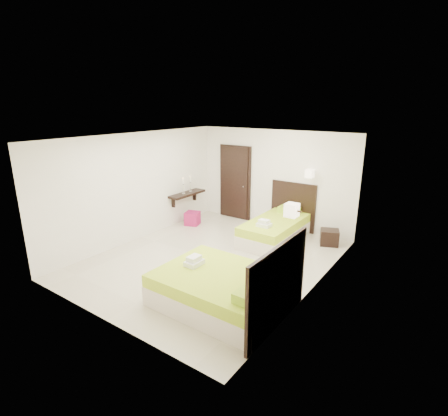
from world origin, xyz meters
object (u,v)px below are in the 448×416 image
Objects in this scene: bed_double at (226,288)px; bed_single at (276,228)px; nightstand at (329,237)px; ottoman at (192,218)px.

bed_single is at bearing 101.83° from bed_double.
bed_double reaches higher than nightstand.
bed_double is (0.65, -3.12, 0.01)m from bed_single.
bed_double reaches higher than bed_single.
ottoman is at bearing 169.80° from nightstand.
bed_single is 1.27m from nightstand.
bed_double is at bearing -78.17° from bed_single.
nightstand is at bearing 81.66° from bed_double.
bed_single is at bearing 7.48° from ottoman.
bed_single is 0.97× the size of bed_double.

